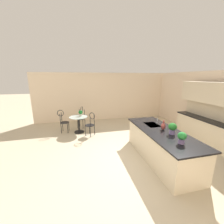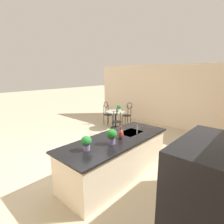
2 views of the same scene
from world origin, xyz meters
name	(u,v)px [view 1 (image 1 of 2)]	position (x,y,z in m)	size (l,w,h in m)	color
ground_plane	(130,157)	(0.00, 0.00, 0.00)	(40.00, 40.00, 0.00)	beige
wall_left_window	(105,97)	(-4.26, 0.00, 1.35)	(0.12, 7.80, 2.70)	beige
kitchen_island	(160,145)	(0.30, 0.85, 0.46)	(2.80, 1.06, 0.92)	beige
back_counter_run	(204,129)	(-0.40, 3.21, 0.49)	(2.44, 0.64, 1.52)	beige
upper_cabinet_run	(210,93)	(-0.40, 3.18, 1.90)	(2.40, 0.36, 0.76)	beige
bistro_table	(79,123)	(-2.45, -1.54, 0.45)	(0.80, 0.80, 0.74)	black
chair_near_window	(91,123)	(-1.94, -1.05, 0.57)	(0.54, 0.54, 1.04)	black
chair_by_island	(81,116)	(-3.11, -1.40, 0.57)	(0.52, 0.50, 1.04)	black
chair_toward_desk	(63,120)	(-2.64, -2.21, 0.57)	(0.42, 0.50, 1.04)	black
sink_faucet	(157,121)	(-0.25, 1.03, 1.03)	(0.02, 0.02, 0.22)	#B2B5BA
potted_plant_on_table	(81,113)	(-2.54, -1.43, 0.89)	(0.18, 0.18, 0.26)	beige
potted_plant_counter_far	(182,137)	(1.15, 0.83, 1.08)	(0.20, 0.20, 0.28)	#7A669E
potted_plant_counter_near	(172,128)	(0.60, 0.98, 1.10)	(0.22, 0.22, 0.31)	#7A669E
vase_on_counter	(163,126)	(0.25, 0.93, 1.03)	(0.13, 0.13, 0.29)	#993D38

